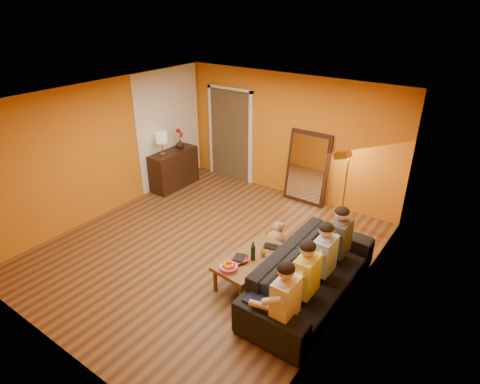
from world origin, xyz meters
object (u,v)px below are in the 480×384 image
Objects in this scene: dog at (274,240)px; tumbler at (263,253)px; person_mid_left at (306,281)px; wine_bottle at (253,251)px; floor_lamp at (345,189)px; person_mid_right at (324,261)px; person_far_left at (285,305)px; vase at (180,144)px; sideboard at (174,169)px; person_far_right at (339,243)px; sofa at (311,275)px; laptop at (274,249)px; mirror_frame at (307,168)px; table_lamp at (162,144)px; coffee_table at (252,268)px.

dog is 0.67m from tumbler.
person_mid_left reaches higher than wine_bottle.
floor_lamp is 1.18× the size of person_mid_right.
person_far_left reaches higher than vase.
wine_bottle is (-0.98, -0.34, -0.03)m from person_mid_right.
person_far_left is (4.37, -2.61, 0.18)m from sideboard.
person_far_right reaches higher than wine_bottle.
vase is (-4.24, 1.86, 0.58)m from sofa.
person_mid_left is 1.00× the size of person_far_right.
sideboard reaches higher than laptop.
mirror_frame is 3.08m from sofa.
person_far_right is at bearing -60.62° from floor_lamp.
sideboard is 4.53m from sofa.
floor_lamp is at bearing -24.08° from mirror_frame.
person_far_left is at bearing -90.00° from person_mid_right.
mirror_frame is at bearing 103.70° from tumbler.
table_lamp is at bearing 146.61° from laptop.
person_far_right is at bearing 38.23° from tumbler.
dog is at bearing 104.45° from laptop.
sofa is 0.29m from person_mid_right.
floor_lamp is 1.18× the size of person_mid_left.
person_far_right is at bearing 44.28° from coffee_table.
table_lamp is at bearing 161.11° from coffee_table.
laptop is (3.52, -1.14, -0.67)m from table_lamp.
person_mid_left is at bearing -25.21° from sideboard.
person_far_left is 5.23m from vase.
mirror_frame reaches higher than coffee_table.
mirror_frame is 2.99m from wine_bottle.
person_far_right is (0.00, 1.65, 0.00)m from person_far_left.
laptop is (-0.27, -2.08, -0.29)m from floor_lamp.
person_mid_right is (0.00, 1.10, 0.00)m from person_far_left.
mirror_frame is at bearing 113.20° from person_far_left.
wine_bottle is at bearing -31.68° from vase.
sofa is 2.07× the size of person_mid_right.
person_far_right is 4.55m from vase.
person_far_right is 3.94× the size of wine_bottle.
table_lamp reaches higher than dog.
dog reaches higher than coffee_table.
person_far_right is (0.00, 1.10, 0.00)m from person_mid_left.
floor_lamp reaches higher than table_lamp.
dog is 0.50× the size of person_mid_left.
person_mid_right is 3.39× the size of laptop.
person_mid_left is at bearing -27.83° from vase.
person_mid_left is (1.03, -0.26, 0.40)m from coffee_table.
tumbler is at bearing -76.30° from mirror_frame.
vase is (-3.52, 1.69, 0.52)m from laptop.
coffee_table is at bearing 101.69° from sofa.
tumbler is (-0.91, -0.72, -0.15)m from person_far_right.
table_lamp is 0.42× the size of person_mid_left.
sofa is at bearing -28.26° from laptop.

